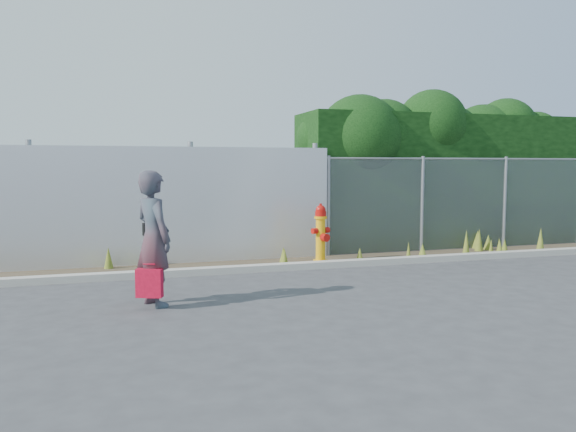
# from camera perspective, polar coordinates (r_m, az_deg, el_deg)

# --- Properties ---
(ground) EXTENTS (80.00, 80.00, 0.00)m
(ground) POSITION_cam_1_polar(r_m,az_deg,el_deg) (8.40, 4.81, -7.57)
(ground) COLOR #3B3B3E
(ground) RESTS_ON ground
(curb) EXTENTS (16.00, 0.22, 0.12)m
(curb) POSITION_cam_1_polar(r_m,az_deg,el_deg) (10.05, 0.97, -5.11)
(curb) COLOR #A8A298
(curb) RESTS_ON ground
(weed_strip) EXTENTS (16.00, 1.29, 0.54)m
(weed_strip) POSITION_cam_1_polar(r_m,az_deg,el_deg) (10.75, 1.65, -4.16)
(weed_strip) COLOR #453727
(weed_strip) RESTS_ON ground
(corrugated_fence) EXTENTS (8.50, 0.21, 2.30)m
(corrugated_fence) POSITION_cam_1_polar(r_m,az_deg,el_deg) (10.63, -18.01, 0.87)
(corrugated_fence) COLOR silver
(corrugated_fence) RESTS_ON ground
(chainlink_fence) EXTENTS (6.50, 0.07, 2.05)m
(chainlink_fence) POSITION_cam_1_polar(r_m,az_deg,el_deg) (12.91, 17.48, 1.26)
(chainlink_fence) COLOR gray
(chainlink_fence) RESTS_ON ground
(hedge) EXTENTS (7.41, 2.13, 3.59)m
(hedge) POSITION_cam_1_polar(r_m,az_deg,el_deg) (13.73, 15.23, 5.58)
(hedge) COLOR black
(hedge) RESTS_ON ground
(fire_hydrant) EXTENTS (0.38, 0.34, 1.13)m
(fire_hydrant) POSITION_cam_1_polar(r_m,az_deg,el_deg) (10.67, 3.34, -1.86)
(fire_hydrant) COLOR #F0AC0C
(fire_hydrant) RESTS_ON ground
(woman) EXTENTS (0.66, 0.77, 1.78)m
(woman) POSITION_cam_1_polar(r_m,az_deg,el_deg) (7.57, -13.49, -2.24)
(woman) COLOR #105968
(woman) RESTS_ON ground
(red_tote_bag) EXTENTS (0.33, 0.12, 0.44)m
(red_tote_bag) POSITION_cam_1_polar(r_m,az_deg,el_deg) (7.43, -13.90, -6.62)
(red_tote_bag) COLOR #A6091F
(black_shoulder_bag) EXTENTS (0.23, 0.09, 0.17)m
(black_shoulder_bag) POSITION_cam_1_polar(r_m,az_deg,el_deg) (7.76, -13.69, -1.29)
(black_shoulder_bag) COLOR black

